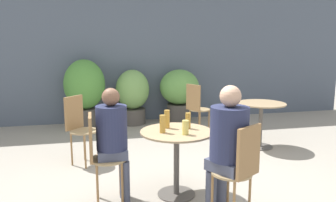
{
  "coord_description": "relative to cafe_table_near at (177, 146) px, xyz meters",
  "views": [
    {
      "loc": [
        -0.79,
        -3.12,
        1.59
      ],
      "look_at": [
        0.04,
        0.48,
        0.96
      ],
      "focal_mm": 35.0,
      "sensor_mm": 36.0,
      "label": 1
    }
  ],
  "objects": [
    {
      "name": "potted_plant_2",
      "position": [
        0.91,
        3.28,
        0.1
      ],
      "size": [
        0.81,
        0.81,
        1.09
      ],
      "color": "#47423D",
      "rests_on": "ground_plane"
    },
    {
      "name": "storefront_wall",
      "position": [
        -0.04,
        3.65,
        0.96
      ],
      "size": [
        10.0,
        0.06,
        3.0
      ],
      "color": "#4C5666",
      "rests_on": "ground_plane"
    },
    {
      "name": "cafe_table_near",
      "position": [
        0.0,
        0.0,
        0.0
      ],
      "size": [
        0.76,
        0.76,
        0.71
      ],
      "color": "#514C47",
      "rests_on": "ground_plane"
    },
    {
      "name": "bistro_chair_3",
      "position": [
        0.92,
        2.17,
        0.01
      ],
      "size": [
        0.42,
        0.41,
        0.92
      ],
      "rotation": [
        0.0,
        0.0,
        2.08
      ],
      "color": "#997F56",
      "rests_on": "ground_plane"
    },
    {
      "name": "bistro_chair_0",
      "position": [
        -0.8,
        -0.0,
        0.01
      ],
      "size": [
        0.37,
        0.37,
        0.92
      ],
      "rotation": [
        0.0,
        0.0,
        -4.71
      ],
      "color": "#997F56",
      "rests_on": "ground_plane"
    },
    {
      "name": "ground_plane",
      "position": [
        -0.04,
        -0.08,
        -0.54
      ],
      "size": [
        20.0,
        20.0,
        0.0
      ],
      "primitive_type": "plane",
      "color": "gray"
    },
    {
      "name": "beer_glass_2",
      "position": [
        -0.16,
        -0.03,
        0.25
      ],
      "size": [
        0.06,
        0.06,
        0.18
      ],
      "color": "#B28433",
      "rests_on": "cafe_table_near"
    },
    {
      "name": "beer_glass_0",
      "position": [
        0.14,
        0.07,
        0.25
      ],
      "size": [
        0.06,
        0.06,
        0.17
      ],
      "color": "#B28433",
      "rests_on": "cafe_table_near"
    },
    {
      "name": "potted_plant_0",
      "position": [
        -0.99,
        3.27,
        0.23
      ],
      "size": [
        0.79,
        0.79,
        1.32
      ],
      "color": "#47423D",
      "rests_on": "ground_plane"
    },
    {
      "name": "seated_person_0",
      "position": [
        -0.65,
        -0.0,
        0.17
      ],
      "size": [
        0.32,
        0.31,
        1.18
      ],
      "rotation": [
        0.0,
        0.0,
        1.57
      ],
      "color": "#42475B",
      "rests_on": "ground_plane"
    },
    {
      "name": "bistro_chair_1",
      "position": [
        0.4,
        -0.69,
        0.01
      ],
      "size": [
        0.41,
        0.42,
        0.92
      ],
      "rotation": [
        0.0,
        0.0,
        -2.62
      ],
      "color": "#997F56",
      "rests_on": "ground_plane"
    },
    {
      "name": "potted_plant_1",
      "position": [
        -0.06,
        3.32,
        0.06
      ],
      "size": [
        0.67,
        0.67,
        1.1
      ],
      "color": "#47423D",
      "rests_on": "ground_plane"
    },
    {
      "name": "bistro_chair_2",
      "position": [
        -1.04,
        1.22,
        0.01
      ],
      "size": [
        0.43,
        0.42,
        0.92
      ],
      "rotation": [
        0.0,
        0.0,
        0.84
      ],
      "color": "#997F56",
      "rests_on": "ground_plane"
    },
    {
      "name": "beer_glass_1",
      "position": [
        -0.07,
        0.14,
        0.26
      ],
      "size": [
        0.06,
        0.06,
        0.2
      ],
      "color": "#B28433",
      "rests_on": "cafe_table_near"
    },
    {
      "name": "cafe_table_far",
      "position": [
        1.7,
        1.32,
        -0.01
      ],
      "size": [
        0.74,
        0.74,
        0.71
      ],
      "color": "#514C47",
      "rests_on": "ground_plane"
    },
    {
      "name": "seated_person_1",
      "position": [
        0.33,
        -0.56,
        0.2
      ],
      "size": [
        0.42,
        0.43,
        1.25
      ],
      "rotation": [
        0.0,
        0.0,
        3.67
      ],
      "color": "#42475B",
      "rests_on": "ground_plane"
    },
    {
      "name": "beer_glass_3",
      "position": [
        0.05,
        -0.15,
        0.24
      ],
      "size": [
        0.07,
        0.07,
        0.15
      ],
      "color": "#DBC65B",
      "rests_on": "cafe_table_near"
    }
  ]
}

